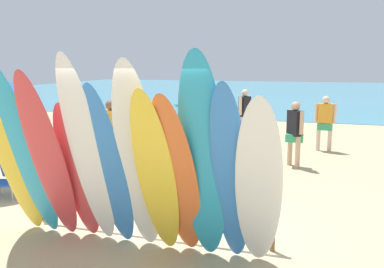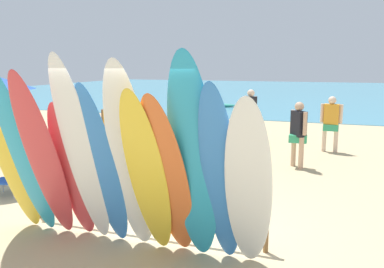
{
  "view_description": "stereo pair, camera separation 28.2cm",
  "coord_description": "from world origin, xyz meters",
  "px_view_note": "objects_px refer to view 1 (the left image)",
  "views": [
    {
      "loc": [
        2.37,
        -5.26,
        2.56
      ],
      "look_at": [
        0.0,
        2.28,
        1.16
      ],
      "focal_mm": 37.44,
      "sensor_mm": 36.0,
      "label": 1
    },
    {
      "loc": [
        2.64,
        -5.17,
        2.56
      ],
      "look_at": [
        0.0,
        2.28,
        1.16
      ],
      "focal_mm": 37.44,
      "sensor_mm": 36.0,
      "label": 2
    }
  ],
  "objects_px": {
    "surfboard_red_2": "(48,161)",
    "surfboard_white_6": "(138,162)",
    "surfboard_blue_10": "(230,179)",
    "beachgoer_by_water": "(245,112)",
    "surfboard_white_11": "(259,188)",
    "surfboard_yellow_7": "(156,178)",
    "beach_chair_blue": "(9,174)",
    "surfboard_white_4": "(88,155)",
    "surfboard_orange_8": "(177,180)",
    "beachgoer_photographing": "(189,122)",
    "surfboard_blue_5": "(109,169)",
    "beachgoer_near_rack": "(112,131)",
    "surfboard_red_3": "(77,174)",
    "surfboard_teal_9": "(203,164)",
    "surfboard_teal_1": "(27,156)",
    "beachgoer_midbeach": "(295,129)",
    "distant_boat": "(200,105)",
    "beach_chair_red": "(51,160)",
    "surfboard_yellow_0": "(13,159)",
    "beachgoer_strolling": "(325,119)",
    "surfboard_rack": "(146,198)"
  },
  "relations": [
    {
      "from": "surfboard_white_4",
      "to": "beach_chair_blue",
      "type": "relative_size",
      "value": 3.41
    },
    {
      "from": "surfboard_white_6",
      "to": "surfboard_teal_9",
      "type": "bearing_deg",
      "value": -9.2
    },
    {
      "from": "beach_chair_red",
      "to": "distant_boat",
      "type": "height_order",
      "value": "beach_chair_red"
    },
    {
      "from": "surfboard_yellow_0",
      "to": "surfboard_yellow_7",
      "type": "bearing_deg",
      "value": -5.99
    },
    {
      "from": "surfboard_red_2",
      "to": "beachgoer_near_rack",
      "type": "distance_m",
      "value": 3.87
    },
    {
      "from": "surfboard_white_6",
      "to": "beach_chair_red",
      "type": "relative_size",
      "value": 3.3
    },
    {
      "from": "surfboard_yellow_0",
      "to": "surfboard_teal_1",
      "type": "bearing_deg",
      "value": -13.19
    },
    {
      "from": "surfboard_red_2",
      "to": "beachgoer_photographing",
      "type": "relative_size",
      "value": 1.68
    },
    {
      "from": "surfboard_teal_1",
      "to": "beachgoer_near_rack",
      "type": "xyz_separation_m",
      "value": [
        -0.7,
        3.68,
        -0.29
      ]
    },
    {
      "from": "surfboard_white_4",
      "to": "surfboard_blue_10",
      "type": "relative_size",
      "value": 1.12
    },
    {
      "from": "surfboard_white_11",
      "to": "beachgoer_by_water",
      "type": "bearing_deg",
      "value": 96.17
    },
    {
      "from": "surfboard_teal_1",
      "to": "distant_boat",
      "type": "height_order",
      "value": "surfboard_teal_1"
    },
    {
      "from": "surfboard_red_3",
      "to": "surfboard_orange_8",
      "type": "bearing_deg",
      "value": -6.68
    },
    {
      "from": "surfboard_white_4",
      "to": "beach_chair_blue",
      "type": "xyz_separation_m",
      "value": [
        -2.81,
        1.62,
        -0.92
      ]
    },
    {
      "from": "surfboard_blue_5",
      "to": "beachgoer_near_rack",
      "type": "xyz_separation_m",
      "value": [
        -1.93,
        3.59,
        -0.18
      ]
    },
    {
      "from": "beachgoer_strolling",
      "to": "beachgoer_near_rack",
      "type": "xyz_separation_m",
      "value": [
        -4.77,
        -4.07,
        0.06
      ]
    },
    {
      "from": "beachgoer_photographing",
      "to": "surfboard_yellow_7",
      "type": "bearing_deg",
      "value": 17.73
    },
    {
      "from": "surfboard_white_4",
      "to": "surfboard_white_6",
      "type": "bearing_deg",
      "value": 2.92
    },
    {
      "from": "surfboard_red_3",
      "to": "beachgoer_midbeach",
      "type": "bearing_deg",
      "value": 63.49
    },
    {
      "from": "surfboard_red_3",
      "to": "surfboard_teal_9",
      "type": "relative_size",
      "value": 0.76
    },
    {
      "from": "surfboard_white_4",
      "to": "beachgoer_strolling",
      "type": "distance_m",
      "value": 8.33
    },
    {
      "from": "surfboard_yellow_7",
      "to": "beach_chair_blue",
      "type": "distance_m",
      "value": 4.24
    },
    {
      "from": "surfboard_red_2",
      "to": "beachgoer_midbeach",
      "type": "bearing_deg",
      "value": 58.58
    },
    {
      "from": "surfboard_blue_10",
      "to": "beachgoer_strolling",
      "type": "xyz_separation_m",
      "value": [
        1.19,
        7.71,
        -0.26
      ]
    },
    {
      "from": "surfboard_blue_10",
      "to": "beachgoer_strolling",
      "type": "height_order",
      "value": "surfboard_blue_10"
    },
    {
      "from": "surfboard_white_6",
      "to": "beachgoer_near_rack",
      "type": "bearing_deg",
      "value": 117.28
    },
    {
      "from": "surfboard_white_4",
      "to": "surfboard_orange_8",
      "type": "relative_size",
      "value": 1.16
    },
    {
      "from": "surfboard_orange_8",
      "to": "beachgoer_near_rack",
      "type": "distance_m",
      "value": 4.69
    },
    {
      "from": "surfboard_yellow_7",
      "to": "surfboard_orange_8",
      "type": "bearing_deg",
      "value": 12.07
    },
    {
      "from": "surfboard_teal_1",
      "to": "surfboard_orange_8",
      "type": "xyz_separation_m",
      "value": [
        2.22,
        0.02,
        -0.16
      ]
    },
    {
      "from": "surfboard_yellow_0",
      "to": "surfboard_blue_10",
      "type": "relative_size",
      "value": 1.0
    },
    {
      "from": "surfboard_red_2",
      "to": "surfboard_white_11",
      "type": "distance_m",
      "value": 2.85
    },
    {
      "from": "surfboard_white_4",
      "to": "surfboard_yellow_7",
      "type": "relative_size",
      "value": 1.14
    },
    {
      "from": "surfboard_white_4",
      "to": "surfboard_white_6",
      "type": "relative_size",
      "value": 1.03
    },
    {
      "from": "beachgoer_midbeach",
      "to": "surfboard_red_3",
      "type": "bearing_deg",
      "value": -64.6
    },
    {
      "from": "beachgoer_near_rack",
      "to": "surfboard_white_11",
      "type": "bearing_deg",
      "value": -40.28
    },
    {
      "from": "surfboard_yellow_7",
      "to": "beachgoer_by_water",
      "type": "bearing_deg",
      "value": 90.73
    },
    {
      "from": "beachgoer_strolling",
      "to": "beach_chair_red",
      "type": "distance_m",
      "value": 7.65
    },
    {
      "from": "surfboard_blue_5",
      "to": "surfboard_blue_10",
      "type": "distance_m",
      "value": 1.65
    },
    {
      "from": "surfboard_white_11",
      "to": "beachgoer_midbeach",
      "type": "bearing_deg",
      "value": 84.0
    },
    {
      "from": "surfboard_red_3",
      "to": "beachgoer_by_water",
      "type": "height_order",
      "value": "surfboard_red_3"
    },
    {
      "from": "surfboard_yellow_0",
      "to": "surfboard_white_11",
      "type": "xyz_separation_m",
      "value": [
        3.49,
        -0.01,
        -0.08
      ]
    },
    {
      "from": "surfboard_red_2",
      "to": "surfboard_white_6",
      "type": "relative_size",
      "value": 0.97
    },
    {
      "from": "surfboard_red_2",
      "to": "surfboard_red_3",
      "type": "height_order",
      "value": "surfboard_red_2"
    },
    {
      "from": "surfboard_yellow_0",
      "to": "beachgoer_midbeach",
      "type": "distance_m",
      "value": 6.62
    },
    {
      "from": "beachgoer_midbeach",
      "to": "distant_boat",
      "type": "distance_m",
      "value": 14.09
    },
    {
      "from": "surfboard_rack",
      "to": "surfboard_white_11",
      "type": "xyz_separation_m",
      "value": [
        1.77,
        -0.74,
        0.56
      ]
    },
    {
      "from": "surfboard_blue_10",
      "to": "beachgoer_by_water",
      "type": "xyz_separation_m",
      "value": [
        -1.32,
        8.45,
        -0.2
      ]
    },
    {
      "from": "beach_chair_red",
      "to": "surfboard_blue_5",
      "type": "bearing_deg",
      "value": -52.99
    },
    {
      "from": "beachgoer_strolling",
      "to": "beachgoer_photographing",
      "type": "relative_size",
      "value": 1.02
    }
  ]
}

